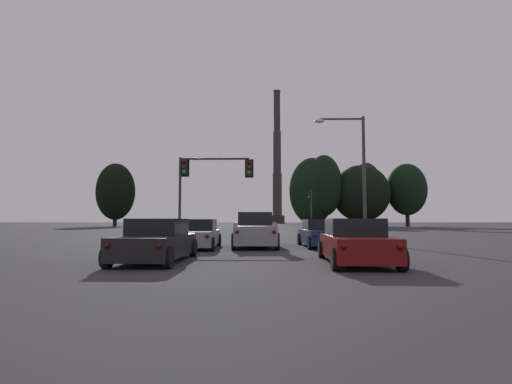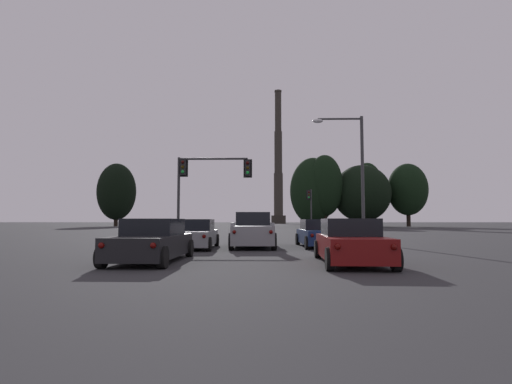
# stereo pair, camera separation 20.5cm
# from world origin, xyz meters

# --- Properties ---
(pickup_truck_center_lane_front) EXTENTS (2.33, 5.56, 1.82)m
(pickup_truck_center_lane_front) POSITION_xyz_m (-0.21, 20.74, 0.80)
(pickup_truck_center_lane_front) COLOR gray
(pickup_truck_center_lane_front) RESTS_ON ground_plane
(sedan_right_lane_second) EXTENTS (2.16, 4.77, 1.43)m
(sedan_right_lane_second) POSITION_xyz_m (3.18, 12.74, 0.67)
(sedan_right_lane_second) COLOR maroon
(sedan_right_lane_second) RESTS_ON ground_plane
(sedan_left_lane_front) EXTENTS (2.12, 4.76, 1.43)m
(sedan_left_lane_front) POSITION_xyz_m (-2.99, 19.41, 0.67)
(sedan_left_lane_front) COLOR gray
(sedan_left_lane_front) RESTS_ON ground_plane
(sedan_right_lane_front) EXTENTS (2.17, 4.77, 1.43)m
(sedan_right_lane_front) POSITION_xyz_m (3.22, 20.74, 0.67)
(sedan_right_lane_front) COLOR navy
(sedan_right_lane_front) RESTS_ON ground_plane
(sedan_left_lane_second) EXTENTS (2.01, 4.72, 1.43)m
(sedan_left_lane_second) POSITION_xyz_m (-3.31, 13.16, 0.67)
(sedan_left_lane_second) COLOR black
(sedan_left_lane_second) RESTS_ON ground_plane
(traffic_light_far_right) EXTENTS (0.78, 0.50, 5.20)m
(traffic_light_far_right) POSITION_xyz_m (5.87, 49.20, 3.43)
(traffic_light_far_right) COLOR #2D2D30
(traffic_light_far_right) RESTS_ON ground_plane
(traffic_light_overhead_left) EXTENTS (5.13, 0.50, 5.61)m
(traffic_light_overhead_left) POSITION_xyz_m (-3.74, 26.42, 4.29)
(traffic_light_overhead_left) COLOR #2D2D30
(traffic_light_overhead_left) RESTS_ON ground_plane
(street_lamp) EXTENTS (3.14, 0.36, 7.86)m
(street_lamp) POSITION_xyz_m (5.94, 24.55, 4.87)
(street_lamp) COLOR #38383A
(street_lamp) RESTS_ON ground_plane
(smokestack) EXTENTS (6.14, 6.14, 57.64)m
(smokestack) POSITION_xyz_m (5.56, 169.53, 22.56)
(smokestack) COLOR #2B2722
(smokestack) RESTS_ON ground_plane
(treeline_right_mid) EXTENTS (7.60, 6.84, 15.32)m
(treeline_right_mid) POSITION_xyz_m (12.88, 84.57, 8.78)
(treeline_right_mid) COLOR black
(treeline_right_mid) RESTS_ON ground_plane
(treeline_center_right) EXTENTS (12.42, 11.18, 13.37)m
(treeline_center_right) POSITION_xyz_m (21.17, 86.66, 7.22)
(treeline_center_right) COLOR black
(treeline_center_right) RESTS_ON ground_plane
(treeline_left_mid) EXTENTS (7.68, 6.91, 14.61)m
(treeline_left_mid) POSITION_xyz_m (23.58, 91.50, 7.80)
(treeline_left_mid) COLOR black
(treeline_left_mid) RESTS_ON ground_plane
(treeline_far_right) EXTENTS (8.85, 7.97, 14.59)m
(treeline_far_right) POSITION_xyz_m (-34.22, 90.97, 8.02)
(treeline_far_right) COLOR black
(treeline_far_right) RESTS_ON ground_plane
(treeline_far_left) EXTENTS (8.69, 7.82, 13.99)m
(treeline_far_left) POSITION_xyz_m (31.81, 88.79, 8.21)
(treeline_far_left) COLOR black
(treeline_far_left) RESTS_ON ground_plane
(treeline_center_left) EXTENTS (9.93, 8.94, 14.98)m
(treeline_center_left) POSITION_xyz_m (10.56, 86.22, 7.72)
(treeline_center_left) COLOR black
(treeline_center_left) RESTS_ON ground_plane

